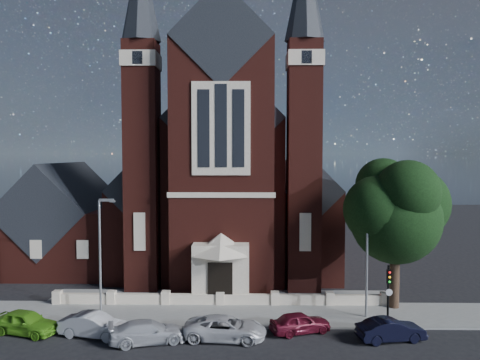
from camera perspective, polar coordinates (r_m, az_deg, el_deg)
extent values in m
plane|color=black|center=(43.60, -1.76, -11.55)|extent=(120.00, 120.00, 0.00)
cube|color=slate|center=(33.56, -2.62, -16.12)|extent=(60.00, 5.00, 0.12)
cube|color=slate|center=(37.36, -2.23, -14.09)|extent=(26.00, 3.00, 0.14)
cube|color=#BEAD97|center=(35.45, -2.41, -15.05)|extent=(24.00, 0.40, 0.90)
cube|color=#4A1913|center=(52.31, -1.26, -1.29)|extent=(10.00, 30.00, 14.00)
cube|color=black|center=(52.23, -1.27, 6.39)|extent=(10.00, 30.20, 10.00)
cube|color=#4A1913|center=(52.46, -9.54, -4.62)|extent=(5.00, 26.00, 8.00)
cube|color=#4A1913|center=(51.90, 7.03, -4.68)|extent=(5.00, 26.00, 8.00)
cube|color=black|center=(52.07, -9.58, -0.25)|extent=(5.01, 26.20, 5.01)
cube|color=black|center=(51.50, 7.06, -0.27)|extent=(5.01, 26.20, 5.01)
cube|color=#4A1913|center=(36.68, -2.18, 1.48)|extent=(8.00, 3.00, 20.00)
cube|color=black|center=(37.73, -2.21, 16.84)|extent=(8.00, 3.20, 8.00)
cube|color=#BEAD97|center=(35.17, -2.33, 6.29)|extent=(4.40, 0.15, 7.00)
cube|color=black|center=(35.11, -2.33, 6.63)|extent=(0.90, 0.08, 6.20)
cube|color=#BEAD97|center=(35.79, -2.33, -11.20)|extent=(4.20, 2.00, 4.40)
cube|color=black|center=(34.94, -2.42, -12.58)|extent=(1.80, 0.12, 3.20)
cone|color=#BEAD97|center=(35.31, -2.34, -7.74)|extent=(4.60, 4.60, 1.60)
cube|color=#4A1913|center=(38.57, -11.79, 1.50)|extent=(2.60, 2.60, 20.00)
cube|color=#BEAD97|center=(39.25, -11.94, 14.00)|extent=(2.80, 2.80, 1.20)
cube|color=#4A1913|center=(37.90, 7.77, 1.51)|extent=(2.60, 2.60, 20.00)
cube|color=#BEAD97|center=(38.60, 7.87, 14.22)|extent=(2.80, 2.80, 1.20)
cube|color=#4A1913|center=(49.23, -20.66, -6.47)|extent=(12.00, 12.00, 6.00)
cube|color=black|center=(48.83, -20.73, -3.00)|extent=(8.49, 12.20, 8.49)
cylinder|color=black|center=(35.80, 18.32, -10.87)|extent=(0.70, 0.70, 5.00)
sphere|color=black|center=(35.05, 18.43, -4.51)|extent=(6.40, 6.40, 6.40)
sphere|color=black|center=(33.83, 19.75, -1.40)|extent=(4.40, 4.40, 4.40)
cylinder|color=gray|center=(33.43, -16.69, -9.20)|extent=(0.16, 0.16, 8.00)
cube|color=gray|center=(32.67, -15.97, -2.37)|extent=(1.00, 0.15, 0.18)
cube|color=gray|center=(32.56, -15.29, -2.52)|extent=(0.35, 0.22, 0.12)
cylinder|color=gray|center=(32.91, 15.21, -9.38)|extent=(0.16, 0.16, 8.00)
cube|color=gray|center=(32.41, 16.17, -2.42)|extent=(1.00, 0.15, 0.18)
cube|color=gray|center=(32.52, 16.85, -2.55)|extent=(0.35, 0.22, 0.12)
cylinder|color=black|center=(32.27, 17.60, -13.33)|extent=(0.14, 0.14, 4.00)
cube|color=black|center=(31.79, 17.72, -11.16)|extent=(0.28, 0.22, 0.90)
sphere|color=red|center=(31.59, 17.80, -10.69)|extent=(0.14, 0.14, 0.14)
sphere|color=#CC8C0C|center=(31.67, 17.79, -11.22)|extent=(0.14, 0.14, 0.14)
sphere|color=#0C9919|center=(31.74, 17.78, -11.74)|extent=(0.14, 0.14, 0.14)
imported|color=#59A320|center=(32.91, -24.68, -15.47)|extent=(4.58, 2.88, 1.45)
imported|color=#A2A4AA|center=(31.00, -17.34, -16.55)|extent=(4.49, 2.44, 1.40)
imported|color=#B3B5BC|center=(29.38, -11.15, -17.69)|extent=(4.84, 2.97, 1.31)
imported|color=silver|center=(29.35, -1.78, -17.60)|extent=(5.08, 2.65, 1.37)
imported|color=#590F1F|center=(30.53, 7.33, -16.85)|extent=(4.08, 2.69, 1.29)
imported|color=black|center=(30.48, 17.90, -16.98)|extent=(4.22, 2.11, 1.33)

